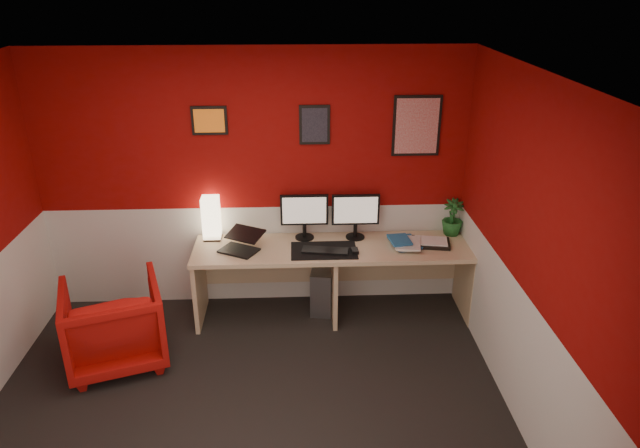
{
  "coord_description": "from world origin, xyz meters",
  "views": [
    {
      "loc": [
        0.39,
        -3.44,
        3.08
      ],
      "look_at": [
        0.6,
        1.21,
        1.05
      ],
      "focal_mm": 32.66,
      "sensor_mm": 36.0,
      "label": 1
    }
  ],
  "objects_px": {
    "desk": "(334,281)",
    "shoji_lamp": "(211,219)",
    "monitor_right": "(356,210)",
    "pc_tower": "(323,287)",
    "armchair": "(114,324)",
    "laptop": "(238,240)",
    "monitor_left": "(304,210)",
    "zen_tray": "(431,243)",
    "potted_plant": "(453,217)"
  },
  "relations": [
    {
      "from": "desk",
      "to": "shoji_lamp",
      "type": "distance_m",
      "value": 1.3
    },
    {
      "from": "monitor_right",
      "to": "pc_tower",
      "type": "relative_size",
      "value": 1.29
    },
    {
      "from": "armchair",
      "to": "desk",
      "type": "bearing_deg",
      "value": -179.5
    },
    {
      "from": "desk",
      "to": "laptop",
      "type": "bearing_deg",
      "value": -176.22
    },
    {
      "from": "monitor_left",
      "to": "zen_tray",
      "type": "height_order",
      "value": "monitor_left"
    },
    {
      "from": "potted_plant",
      "to": "monitor_right",
      "type": "bearing_deg",
      "value": -177.77
    },
    {
      "from": "pc_tower",
      "to": "desk",
      "type": "bearing_deg",
      "value": -47.46
    },
    {
      "from": "shoji_lamp",
      "to": "potted_plant",
      "type": "height_order",
      "value": "shoji_lamp"
    },
    {
      "from": "shoji_lamp",
      "to": "zen_tray",
      "type": "bearing_deg",
      "value": -6.2
    },
    {
      "from": "shoji_lamp",
      "to": "potted_plant",
      "type": "distance_m",
      "value": 2.3
    },
    {
      "from": "desk",
      "to": "zen_tray",
      "type": "bearing_deg",
      "value": 0.65
    },
    {
      "from": "monitor_right",
      "to": "pc_tower",
      "type": "bearing_deg",
      "value": -171.18
    },
    {
      "from": "armchair",
      "to": "potted_plant",
      "type": "bearing_deg",
      "value": 177.7
    },
    {
      "from": "pc_tower",
      "to": "armchair",
      "type": "xyz_separation_m",
      "value": [
        -1.79,
        -0.78,
        0.14
      ]
    },
    {
      "from": "desk",
      "to": "monitor_left",
      "type": "relative_size",
      "value": 4.48
    },
    {
      "from": "shoji_lamp",
      "to": "monitor_right",
      "type": "distance_m",
      "value": 1.37
    },
    {
      "from": "shoji_lamp",
      "to": "armchair",
      "type": "height_order",
      "value": "shoji_lamp"
    },
    {
      "from": "desk",
      "to": "armchair",
      "type": "relative_size",
      "value": 3.26
    },
    {
      "from": "desk",
      "to": "armchair",
      "type": "distance_m",
      "value": 2.0
    },
    {
      "from": "desk",
      "to": "monitor_right",
      "type": "height_order",
      "value": "monitor_right"
    },
    {
      "from": "potted_plant",
      "to": "pc_tower",
      "type": "height_order",
      "value": "potted_plant"
    },
    {
      "from": "armchair",
      "to": "monitor_left",
      "type": "bearing_deg",
      "value": -170.69
    },
    {
      "from": "monitor_right",
      "to": "armchair",
      "type": "xyz_separation_m",
      "value": [
        -2.11,
        -0.83,
        -0.66
      ]
    },
    {
      "from": "laptop",
      "to": "zen_tray",
      "type": "distance_m",
      "value": 1.79
    },
    {
      "from": "shoji_lamp",
      "to": "pc_tower",
      "type": "relative_size",
      "value": 0.89
    },
    {
      "from": "zen_tray",
      "to": "shoji_lamp",
      "type": "bearing_deg",
      "value": 173.8
    },
    {
      "from": "monitor_right",
      "to": "potted_plant",
      "type": "xyz_separation_m",
      "value": [
        0.94,
        0.04,
        -0.11
      ]
    },
    {
      "from": "potted_plant",
      "to": "laptop",
      "type": "bearing_deg",
      "value": -172.0
    },
    {
      "from": "desk",
      "to": "armchair",
      "type": "bearing_deg",
      "value": -161.33
    },
    {
      "from": "shoji_lamp",
      "to": "monitor_right",
      "type": "xyz_separation_m",
      "value": [
        1.36,
        -0.04,
        0.09
      ]
    },
    {
      "from": "desk",
      "to": "monitor_left",
      "type": "height_order",
      "value": "monitor_left"
    },
    {
      "from": "laptop",
      "to": "zen_tray",
      "type": "relative_size",
      "value": 0.94
    },
    {
      "from": "desk",
      "to": "monitor_right",
      "type": "bearing_deg",
      "value": 41.43
    },
    {
      "from": "desk",
      "to": "pc_tower",
      "type": "bearing_deg",
      "value": 124.4
    },
    {
      "from": "laptop",
      "to": "shoji_lamp",
      "type": "bearing_deg",
      "value": 162.1
    },
    {
      "from": "pc_tower",
      "to": "shoji_lamp",
      "type": "bearing_deg",
      "value": -176.83
    },
    {
      "from": "monitor_left",
      "to": "pc_tower",
      "type": "bearing_deg",
      "value": -20.33
    },
    {
      "from": "zen_tray",
      "to": "pc_tower",
      "type": "height_order",
      "value": "zen_tray"
    },
    {
      "from": "monitor_left",
      "to": "pc_tower",
      "type": "relative_size",
      "value": 1.29
    },
    {
      "from": "monitor_left",
      "to": "zen_tray",
      "type": "bearing_deg",
      "value": -9.42
    },
    {
      "from": "monitor_left",
      "to": "shoji_lamp",
      "type": "bearing_deg",
      "value": 178.17
    },
    {
      "from": "laptop",
      "to": "monitor_left",
      "type": "bearing_deg",
      "value": 52.56
    },
    {
      "from": "monitor_left",
      "to": "potted_plant",
      "type": "distance_m",
      "value": 1.43
    },
    {
      "from": "laptop",
      "to": "monitor_right",
      "type": "bearing_deg",
      "value": 41.93
    },
    {
      "from": "desk",
      "to": "laptop",
      "type": "height_order",
      "value": "laptop"
    },
    {
      "from": "monitor_left",
      "to": "pc_tower",
      "type": "xyz_separation_m",
      "value": [
        0.17,
        -0.06,
        -0.8
      ]
    },
    {
      "from": "desk",
      "to": "monitor_right",
      "type": "distance_m",
      "value": 0.72
    },
    {
      "from": "monitor_right",
      "to": "potted_plant",
      "type": "relative_size",
      "value": 1.64
    },
    {
      "from": "potted_plant",
      "to": "desk",
      "type": "bearing_deg",
      "value": -168.87
    },
    {
      "from": "monitor_left",
      "to": "desk",
      "type": "bearing_deg",
      "value": -37.5
    }
  ]
}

